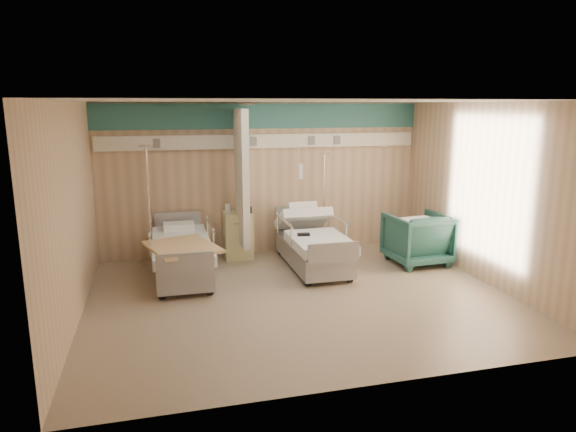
{
  "coord_description": "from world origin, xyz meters",
  "views": [
    {
      "loc": [
        -1.92,
        -6.8,
        2.75
      ],
      "look_at": [
        -0.02,
        0.6,
        1.09
      ],
      "focal_mm": 32.0,
      "sensor_mm": 36.0,
      "label": 1
    }
  ],
  "objects_px": {
    "bed_left": "(182,259)",
    "iv_stand_left": "(151,240)",
    "bed_right": "(313,250)",
    "iv_stand_right": "(323,231)",
    "visitor_armchair": "(417,238)",
    "bedside_cabinet": "(238,235)"
  },
  "relations": [
    {
      "from": "bed_left",
      "to": "iv_stand_right",
      "type": "relative_size",
      "value": 1.15
    },
    {
      "from": "bed_right",
      "to": "visitor_armchair",
      "type": "distance_m",
      "value": 1.87
    },
    {
      "from": "bed_left",
      "to": "iv_stand_left",
      "type": "bearing_deg",
      "value": 117.24
    },
    {
      "from": "iv_stand_right",
      "to": "bed_right",
      "type": "bearing_deg",
      "value": -117.61
    },
    {
      "from": "bed_right",
      "to": "iv_stand_left",
      "type": "height_order",
      "value": "iv_stand_left"
    },
    {
      "from": "iv_stand_right",
      "to": "bedside_cabinet",
      "type": "bearing_deg",
      "value": -178.06
    },
    {
      "from": "bed_left",
      "to": "iv_stand_right",
      "type": "bearing_deg",
      "value": 19.5
    },
    {
      "from": "bed_right",
      "to": "bed_left",
      "type": "height_order",
      "value": "same"
    },
    {
      "from": "bed_right",
      "to": "bedside_cabinet",
      "type": "xyz_separation_m",
      "value": [
        -1.15,
        0.9,
        0.11
      ]
    },
    {
      "from": "bed_left",
      "to": "bedside_cabinet",
      "type": "xyz_separation_m",
      "value": [
        1.05,
        0.9,
        0.11
      ]
    },
    {
      "from": "bed_right",
      "to": "visitor_armchair",
      "type": "height_order",
      "value": "visitor_armchair"
    },
    {
      "from": "bedside_cabinet",
      "to": "bed_right",
      "type": "bearing_deg",
      "value": -38.05
    },
    {
      "from": "bed_left",
      "to": "iv_stand_right",
      "type": "xyz_separation_m",
      "value": [
        2.7,
        0.96,
        0.07
      ]
    },
    {
      "from": "iv_stand_left",
      "to": "iv_stand_right",
      "type": "bearing_deg",
      "value": 0.42
    },
    {
      "from": "bed_right",
      "to": "bed_left",
      "type": "bearing_deg",
      "value": 180.0
    },
    {
      "from": "bed_left",
      "to": "bedside_cabinet",
      "type": "height_order",
      "value": "bedside_cabinet"
    },
    {
      "from": "bed_right",
      "to": "bed_left",
      "type": "xyz_separation_m",
      "value": [
        -2.2,
        0.0,
        0.0
      ]
    },
    {
      "from": "bedside_cabinet",
      "to": "iv_stand_right",
      "type": "distance_m",
      "value": 1.65
    },
    {
      "from": "bed_left",
      "to": "bedside_cabinet",
      "type": "relative_size",
      "value": 2.54
    },
    {
      "from": "bed_left",
      "to": "visitor_armchair",
      "type": "xyz_separation_m",
      "value": [
        4.05,
        -0.23,
        0.14
      ]
    },
    {
      "from": "iv_stand_right",
      "to": "iv_stand_left",
      "type": "height_order",
      "value": "iv_stand_left"
    },
    {
      "from": "bed_left",
      "to": "visitor_armchair",
      "type": "relative_size",
      "value": 2.18
    }
  ]
}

